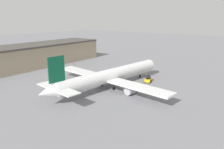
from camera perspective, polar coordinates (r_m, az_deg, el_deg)
ground_plane at (r=63.07m, az=-0.00°, el=-3.13°), size 400.00×400.00×0.00m
terminal_building at (r=88.23m, az=-26.16°, el=3.51°), size 83.70×15.26×8.81m
airplane at (r=61.44m, az=-0.65°, el=-0.42°), size 44.60×40.38×11.13m
ground_crew_worker at (r=71.42m, az=8.90°, el=-0.36°), size 0.39×0.39×1.76m
baggage_tug at (r=58.17m, az=5.06°, el=-3.71°), size 3.48×2.45×2.15m
belt_loader_truck at (r=67.78m, az=9.34°, el=-1.14°), size 3.06×2.67×2.19m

